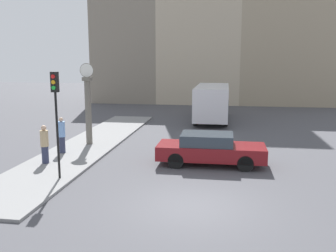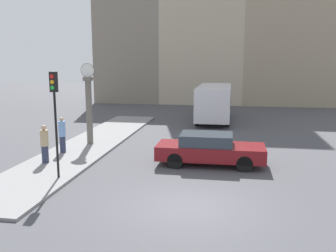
% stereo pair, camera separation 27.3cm
% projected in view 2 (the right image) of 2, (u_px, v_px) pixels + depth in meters
% --- Properties ---
extents(ground_plane, '(120.00, 120.00, 0.00)m').
position_uv_depth(ground_plane, '(189.00, 207.00, 12.03)').
color(ground_plane, '#47474C').
extents(sidewalk_corner, '(3.13, 19.88, 0.10)m').
position_uv_depth(sidewalk_corner, '(91.00, 144.00, 20.78)').
color(sidewalk_corner, gray).
rests_on(sidewalk_corner, ground_plane).
extents(building_row, '(26.80, 5.00, 19.42)m').
position_uv_depth(building_row, '(220.00, 28.00, 39.26)').
color(building_row, gray).
rests_on(building_row, ground_plane).
extents(sedan_car, '(4.77, 1.85, 1.42)m').
position_uv_depth(sedan_car, '(210.00, 149.00, 16.71)').
color(sedan_car, maroon).
rests_on(sedan_car, ground_plane).
extents(bus_distant, '(2.44, 7.50, 2.68)m').
position_uv_depth(bus_distant, '(214.00, 101.00, 28.59)').
color(bus_distant, silver).
rests_on(bus_distant, ground_plane).
extents(traffic_light_near, '(0.26, 0.24, 4.12)m').
position_uv_depth(traffic_light_near, '(55.00, 103.00, 14.18)').
color(traffic_light_near, black).
rests_on(traffic_light_near, sidewalk_corner).
extents(street_clock, '(0.76, 0.43, 4.38)m').
position_uv_depth(street_clock, '(89.00, 105.00, 20.23)').
color(street_clock, '#666056').
rests_on(street_clock, sidewalk_corner).
extents(pedestrian_tan_coat, '(0.35, 0.35, 1.72)m').
position_uv_depth(pedestrian_tan_coat, '(45.00, 144.00, 16.67)').
color(pedestrian_tan_coat, '#2D334C').
rests_on(pedestrian_tan_coat, sidewalk_corner).
extents(pedestrian_blue_stripe, '(0.34, 0.34, 1.77)m').
position_uv_depth(pedestrian_blue_stripe, '(62.00, 135.00, 18.50)').
color(pedestrian_blue_stripe, '#2D334C').
rests_on(pedestrian_blue_stripe, sidewalk_corner).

